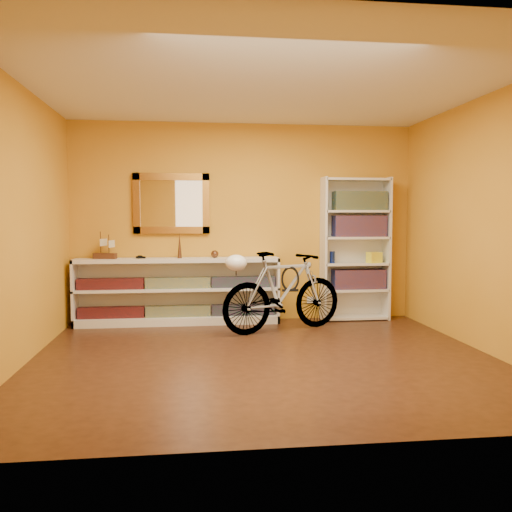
{
  "coord_description": "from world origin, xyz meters",
  "views": [
    {
      "loc": [
        -0.7,
        -5.02,
        1.37
      ],
      "look_at": [
        0.0,
        0.7,
        0.95
      ],
      "focal_mm": 37.26,
      "sensor_mm": 36.0,
      "label": 1
    }
  ],
  "objects": [
    {
      "name": "travel_mug",
      "position": [
        1.16,
        1.82,
        0.84
      ],
      "size": [
        0.07,
        0.07,
        0.16
      ],
      "primitive_type": "cylinder",
      "color": "#16299A",
      "rests_on": "bookcase"
    },
    {
      "name": "bookcase",
      "position": [
        1.48,
        1.84,
        0.95
      ],
      "size": [
        0.9,
        0.3,
        1.9
      ],
      "primitive_type": null,
      "color": "silver",
      "rests_on": "floor"
    },
    {
      "name": "cd_row_upper",
      "position": [
        -0.87,
        1.79,
        0.54
      ],
      "size": [
        2.5,
        0.13,
        0.14
      ],
      "primitive_type": "cube",
      "color": "navy",
      "rests_on": "console_unit"
    },
    {
      "name": "right_wall",
      "position": [
        2.25,
        0.0,
        1.3
      ],
      "size": [
        0.01,
        4.0,
        2.6
      ],
      "primitive_type": "cube",
      "color": "orange",
      "rests_on": "ground"
    },
    {
      "name": "book_row_a",
      "position": [
        1.53,
        1.84,
        0.55
      ],
      "size": [
        0.7,
        0.22,
        0.26
      ],
      "primitive_type": "cube",
      "color": "maroon",
      "rests_on": "bookcase"
    },
    {
      "name": "red_tin",
      "position": [
        1.28,
        1.87,
        1.57
      ],
      "size": [
        0.18,
        0.18,
        0.2
      ],
      "primitive_type": "cube",
      "rotation": [
        0.0,
        0.0,
        0.14
      ],
      "color": "maroon",
      "rests_on": "bookcase"
    },
    {
      "name": "gilt_mirror",
      "position": [
        -0.95,
        1.97,
        1.55
      ],
      "size": [
        0.98,
        0.06,
        0.78
      ],
      "primitive_type": "cube",
      "color": "brown",
      "rests_on": "back_wall"
    },
    {
      "name": "back_wall",
      "position": [
        0.0,
        2.0,
        1.3
      ],
      "size": [
        4.5,
        0.01,
        2.6
      ],
      "primitive_type": "cube",
      "color": "orange",
      "rests_on": "ground"
    },
    {
      "name": "u_lock",
      "position": [
        0.48,
        1.25,
        0.63
      ],
      "size": [
        0.22,
        0.02,
        0.22
      ],
      "primitive_type": "torus",
      "rotation": [
        1.57,
        0.0,
        0.0
      ],
      "color": "black",
      "rests_on": "bicycle"
    },
    {
      "name": "book_row_c",
      "position": [
        1.53,
        1.84,
        1.59
      ],
      "size": [
        0.7,
        0.22,
        0.25
      ],
      "primitive_type": "cube",
      "color": "#174052",
      "rests_on": "bookcase"
    },
    {
      "name": "bronze_ornament",
      "position": [
        -0.85,
        1.81,
        1.01
      ],
      "size": [
        0.06,
        0.06,
        0.33
      ],
      "primitive_type": "cone",
      "color": "#502E1B",
      "rests_on": "console_unit"
    },
    {
      "name": "bicycle",
      "position": [
        0.39,
        1.21,
        0.48
      ],
      "size": [
        0.99,
        1.69,
        0.97
      ],
      "primitive_type": "imported",
      "rotation": [
        0.0,
        0.0,
        1.94
      ],
      "color": "silver",
      "rests_on": "floor"
    },
    {
      "name": "helmet",
      "position": [
        -0.19,
        0.98,
        0.85
      ],
      "size": [
        0.25,
        0.24,
        0.19
      ],
      "primitive_type": "ellipsoid",
      "color": "white",
      "rests_on": "bicycle"
    },
    {
      "name": "left_wall",
      "position": [
        -2.25,
        0.0,
        1.3
      ],
      "size": [
        0.01,
        4.0,
        2.6
      ],
      "primitive_type": "cube",
      "color": "orange",
      "rests_on": "ground"
    },
    {
      "name": "toy_car",
      "position": [
        -1.34,
        1.81,
        0.85
      ],
      "size": [
        0.0,
        0.0,
        0.0
      ],
      "primitive_type": "imported",
      "rotation": [
        0.0,
        0.0,
        1.62
      ],
      "color": "black",
      "rests_on": "console_unit"
    },
    {
      "name": "model_ship",
      "position": [
        -1.78,
        1.81,
        1.02
      ],
      "size": [
        0.31,
        0.18,
        0.34
      ],
      "primitive_type": null,
      "rotation": [
        0.0,
        0.0,
        -0.26
      ],
      "color": "#3E2011",
      "rests_on": "console_unit"
    },
    {
      "name": "decorative_orb",
      "position": [
        -0.4,
        1.81,
        0.9
      ],
      "size": [
        0.1,
        0.1,
        0.1
      ],
      "primitive_type": "sphere",
      "color": "#502E1B",
      "rests_on": "console_unit"
    },
    {
      "name": "floor",
      "position": [
        0.0,
        0.0,
        -0.01
      ],
      "size": [
        4.5,
        4.0,
        0.01
      ],
      "primitive_type": "cube",
      "color": "black",
      "rests_on": "ground"
    },
    {
      "name": "wall_socket",
      "position": [
        0.9,
        1.99,
        0.25
      ],
      "size": [
        0.09,
        0.02,
        0.09
      ],
      "primitive_type": "cube",
      "color": "silver",
      "rests_on": "back_wall"
    },
    {
      "name": "book_row_b",
      "position": [
        1.53,
        1.84,
        1.25
      ],
      "size": [
        0.7,
        0.22,
        0.28
      ],
      "primitive_type": "cube",
      "color": "maroon",
      "rests_on": "bookcase"
    },
    {
      "name": "ceiling",
      "position": [
        0.0,
        0.0,
        2.6
      ],
      "size": [
        4.5,
        4.0,
        0.01
      ],
      "primitive_type": "cube",
      "color": "silver",
      "rests_on": "ground"
    },
    {
      "name": "cd_row_lower",
      "position": [
        -0.87,
        1.79,
        0.17
      ],
      "size": [
        2.5,
        0.13,
        0.14
      ],
      "primitive_type": "cube",
      "color": "black",
      "rests_on": "console_unit"
    },
    {
      "name": "console_unit",
      "position": [
        -0.87,
        1.81,
        0.42
      ],
      "size": [
        2.6,
        0.35,
        0.85
      ],
      "primitive_type": null,
      "color": "silver",
      "rests_on": "floor"
    },
    {
      "name": "yellow_bag",
      "position": [
        1.73,
        1.8,
        0.84
      ],
      "size": [
        0.21,
        0.17,
        0.14
      ],
      "primitive_type": "cube",
      "rotation": [
        0.0,
        0.0,
        0.34
      ],
      "color": "yellow",
      "rests_on": "bookcase"
    }
  ]
}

